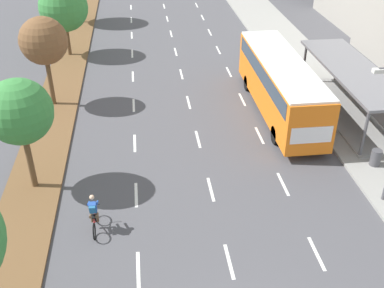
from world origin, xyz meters
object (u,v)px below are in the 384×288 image
(bus, at_px, (280,81))
(median_tree_second, at_px, (19,112))
(trash_bin, at_px, (376,158))
(bus_shelter, at_px, (355,87))
(median_tree_fourth, at_px, (63,7))
(cyclist, at_px, (94,215))
(median_tree_third, at_px, (43,41))

(bus, height_order, median_tree_second, median_tree_second)
(trash_bin, bearing_deg, bus_shelter, 79.03)
(bus_shelter, height_order, trash_bin, bus_shelter)
(median_tree_second, height_order, median_tree_fourth, median_tree_fourth)
(trash_bin, bearing_deg, cyclist, -167.56)
(median_tree_third, bearing_deg, cyclist, -74.85)
(bus, height_order, trash_bin, bus)
(trash_bin, bearing_deg, median_tree_second, 178.96)
(bus, xyz_separation_m, trash_bin, (3.20, -6.39, -1.49))
(trash_bin, bearing_deg, median_tree_third, 151.88)
(median_tree_third, height_order, trash_bin, median_tree_third)
(bus, bearing_deg, cyclist, -138.07)
(bus_shelter, distance_m, median_tree_second, 18.63)
(bus_shelter, relative_size, median_tree_second, 1.91)
(median_tree_second, height_order, trash_bin, median_tree_second)
(cyclist, relative_size, trash_bin, 2.14)
(bus, xyz_separation_m, cyclist, (-10.47, -9.40, -1.28))
(trash_bin, bearing_deg, median_tree_fourth, 133.41)
(bus, bearing_deg, bus_shelter, -10.94)
(median_tree_second, bearing_deg, median_tree_third, 91.72)
(median_tree_fourth, height_order, trash_bin, median_tree_fourth)
(cyclist, bearing_deg, median_tree_second, 132.15)
(cyclist, xyz_separation_m, trash_bin, (13.67, 3.01, -0.22))
(bus_shelter, height_order, median_tree_third, median_tree_third)
(median_tree_second, relative_size, median_tree_fourth, 0.97)
(cyclist, xyz_separation_m, median_tree_fourth, (-3.17, 20.81, 3.04))
(median_tree_fourth, relative_size, trash_bin, 6.54)
(cyclist, distance_m, trash_bin, 14.00)
(median_tree_second, bearing_deg, median_tree_fourth, 90.54)
(bus_shelter, distance_m, trash_bin, 5.81)
(cyclist, bearing_deg, trash_bin, 12.44)
(bus_shelter, xyz_separation_m, median_tree_third, (-18.01, 3.49, 2.31))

